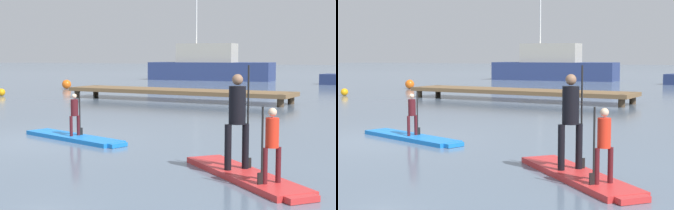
% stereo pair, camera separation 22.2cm
% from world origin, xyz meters
% --- Properties ---
extents(ground_plane, '(240.00, 240.00, 0.00)m').
position_xyz_m(ground_plane, '(0.00, 0.00, 0.00)').
color(ground_plane, slate).
extents(paddleboard_near, '(3.36, 1.42, 0.10)m').
position_xyz_m(paddleboard_near, '(0.58, 0.53, 0.05)').
color(paddleboard_near, blue).
rests_on(paddleboard_near, ground).
extents(paddler_child_solo, '(0.22, 0.37, 1.06)m').
position_xyz_m(paddler_child_solo, '(0.58, 0.54, 0.68)').
color(paddler_child_solo, '#4C1419').
rests_on(paddler_child_solo, paddleboard_near).
extents(paddleboard_far, '(2.92, 2.55, 0.10)m').
position_xyz_m(paddleboard_far, '(5.73, -1.38, 0.05)').
color(paddleboard_far, red).
rests_on(paddleboard_far, ground).
extents(paddler_adult, '(0.41, 0.43, 1.79)m').
position_xyz_m(paddler_adult, '(5.50, -1.18, 1.05)').
color(paddler_adult, black).
rests_on(paddler_adult, paddleboard_far).
extents(paddler_child_front, '(0.31, 0.34, 1.19)m').
position_xyz_m(paddler_child_front, '(6.33, -1.88, 0.76)').
color(paddler_child_front, '#4C1419').
rests_on(paddler_child_front, paddleboard_far).
extents(fishing_boat_white_large, '(10.93, 4.64, 7.56)m').
position_xyz_m(fishing_boat_white_large, '(-10.16, 32.35, 1.18)').
color(fishing_boat_white_large, navy).
rests_on(fishing_boat_white_large, ground).
extents(floating_dock, '(11.00, 2.14, 0.52)m').
position_xyz_m(floating_dock, '(-2.69, 12.00, 0.42)').
color(floating_dock, brown).
rests_on(floating_dock, ground).
extents(mooring_buoy_near, '(0.38, 0.38, 0.38)m').
position_xyz_m(mooring_buoy_near, '(-12.03, 10.19, 0.19)').
color(mooring_buoy_near, orange).
rests_on(mooring_buoy_near, ground).
extents(mooring_buoy_mid, '(0.58, 0.58, 0.58)m').
position_xyz_m(mooring_buoy_mid, '(-12.97, 16.52, 0.29)').
color(mooring_buoy_mid, orange).
rests_on(mooring_buoy_mid, ground).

